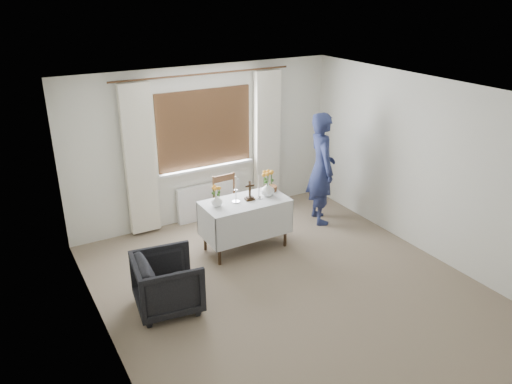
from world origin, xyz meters
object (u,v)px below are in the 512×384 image
altar_table (245,225)px  flower_vase_right (268,189)px  wooden_chair (230,205)px  armchair (168,283)px  flower_vase_left (217,200)px  person (321,168)px  wooden_cross (250,190)px

altar_table → flower_vase_right: size_ratio=6.00×
wooden_chair → armchair: 2.09m
altar_table → flower_vase_left: size_ratio=7.48×
armchair → flower_vase_left: (1.08, 0.87, 0.50)m
person → wooden_cross: 1.45m
person → flower_vase_left: bearing=113.3°
flower_vase_left → wooden_cross: bearing=-4.7°
altar_table → person: (1.51, 0.23, 0.53)m
flower_vase_right → person: bearing=11.5°
altar_table → flower_vase_right: 0.61m
flower_vase_left → flower_vase_right: (0.80, -0.04, 0.02)m
wooden_chair → armchair: (-1.55, -1.41, -0.11)m
wooden_cross → flower_vase_left: size_ratio=1.75×
armchair → person: person is taller
person → flower_vase_left: size_ratio=10.96×
person → flower_vase_left: 1.95m
altar_table → person: size_ratio=0.68×
armchair → wooden_chair: bearing=-40.2°
armchair → person: size_ratio=0.42×
altar_table → wooden_chair: bearing=85.6°
altar_table → wooden_chair: 0.58m
wooden_chair → person: bearing=-16.0°
armchair → flower_vase_left: 1.48m
person → altar_table: bearing=116.3°
flower_vase_right → flower_vase_left: bearing=177.3°
person → wooden_cross: person is taller
armchair → person: (3.02, 1.07, 0.56)m
wooden_chair → flower_vase_right: size_ratio=4.42×
armchair → wooden_cross: wooden_cross is taller
altar_table → wooden_cross: size_ratio=4.26×
wooden_cross → flower_vase_right: wooden_cross is taller
altar_table → armchair: (-1.50, -0.83, -0.03)m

